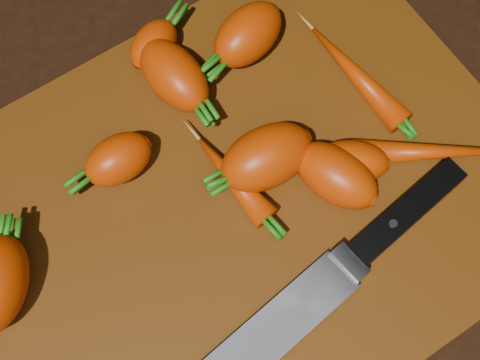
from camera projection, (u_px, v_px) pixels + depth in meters
ground at (246, 202)px, 0.61m from camera, size 2.00×2.00×0.01m
cutting_board at (246, 198)px, 0.60m from camera, size 0.50×0.40×0.01m
carrot_1 at (118, 159)px, 0.59m from camera, size 0.06×0.04×0.04m
carrot_2 at (174, 75)px, 0.61m from camera, size 0.06×0.09×0.05m
carrot_3 at (336, 176)px, 0.58m from camera, size 0.07×0.09×0.05m
carrot_4 at (248, 34)px, 0.63m from camera, size 0.09×0.07×0.05m
carrot_5 at (154, 44)px, 0.63m from camera, size 0.07×0.06×0.04m
carrot_6 at (352, 161)px, 0.59m from camera, size 0.07×0.07×0.04m
carrot_7 at (356, 75)px, 0.63m from camera, size 0.04×0.13×0.03m
carrot_8 at (431, 152)px, 0.60m from camera, size 0.13×0.10×0.02m
carrot_9 at (233, 178)px, 0.59m from camera, size 0.03×0.10×0.02m
carrot_10 at (266, 157)px, 0.58m from camera, size 0.09×0.06×0.05m
knife at (266, 338)px, 0.55m from camera, size 0.36×0.08×0.02m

